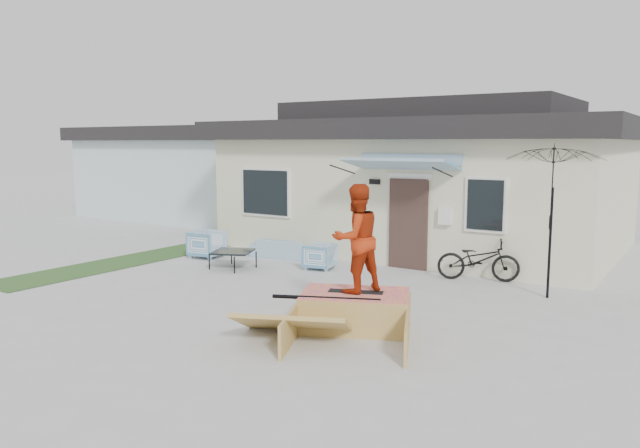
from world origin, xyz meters
The scene contains 13 objects.
ground centered at (0.00, 0.00, 0.00)m, with size 90.00×90.00×0.00m, color #B1B1B1.
grass_strip centered at (-5.20, 2.00, 0.00)m, with size 1.40×8.00×0.01m, color #2B4E22.
house centered at (0.00, 7.99, 1.94)m, with size 10.80×8.49×4.10m.
neighbor_house centered at (-10.50, 10.00, 1.78)m, with size 8.60×7.60×3.50m.
loveseat centered at (-2.27, 3.98, 0.32)m, with size 1.65×0.48×0.65m, color teal.
armchair_left centered at (-3.86, 2.89, 0.39)m, with size 0.75×0.71×0.78m, color teal.
armchair_right centered at (-0.69, 3.28, 0.33)m, with size 0.65×0.61×0.67m, color teal.
coffee_table centered at (-2.41, 2.22, 0.21)m, with size 0.86×0.86×0.42m, color black.
bicycle centered at (2.79, 4.16, 0.55)m, with size 0.60×1.71×1.10m, color black.
patio_umbrella centered at (4.38, 3.46, 1.75)m, with size 2.27×2.20×2.20m.
skate_ramp centered at (2.27, -0.18, 0.28)m, with size 1.68×2.24×0.56m, color #AB8845, non-canonical shape.
skateboard centered at (2.25, -0.13, 0.59)m, with size 0.87×0.22×0.05m, color black.
skater centered at (2.25, -0.13, 1.47)m, with size 0.84×0.65×1.71m, color #A7290C.
Camera 1 is at (6.95, -8.32, 2.93)m, focal length 34.13 mm.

